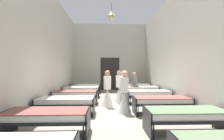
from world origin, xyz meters
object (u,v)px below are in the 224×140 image
bed_left_row_5 (86,86)px  nurse_mid_aisle (119,91)px  bed_left_row_1 (48,116)px  bed_left_row_2 (66,101)px  bed_right_row_5 (135,86)px  bed_right_row_3 (149,94)px  patient_seated_primary (134,81)px  nurse_far_aisle (107,93)px  bed_right_row_1 (186,115)px  bed_left_row_3 (76,94)px  bed_right_row_4 (141,89)px  nurse_near_aisle (124,98)px  bed_right_row_2 (161,101)px  bed_left_row_4 (82,89)px

bed_left_row_5 → nurse_mid_aisle: 3.88m
bed_left_row_1 → bed_left_row_2: size_ratio=1.00×
bed_right_row_5 → bed_right_row_3: bearing=-90.0°
bed_left_row_2 → patient_seated_primary: bearing=50.8°
bed_left_row_2 → nurse_far_aisle: 1.84m
bed_left_row_1 → bed_right_row_3: bearing=47.5°
bed_right_row_1 → bed_left_row_3: (-3.23, 3.53, 0.00)m
bed_left_row_1 → nurse_far_aisle: 3.28m
bed_left_row_1 → bed_right_row_4: 6.20m
bed_right_row_1 → nurse_near_aisle: size_ratio=1.28×
bed_right_row_1 → bed_left_row_5: same height
bed_right_row_4 → nurse_mid_aisle: 2.07m
bed_left_row_2 → nurse_near_aisle: 1.99m
bed_left_row_3 → bed_right_row_5: size_ratio=1.00×
bed_right_row_2 → bed_right_row_5: (0.00, 5.29, 0.00)m
bed_left_row_1 → bed_right_row_5: size_ratio=1.00×
bed_left_row_4 → bed_right_row_5: same height
nurse_near_aisle → patient_seated_primary: bearing=-159.6°
bed_right_row_3 → patient_seated_primary: patient_seated_primary is taller
patient_seated_primary → bed_left_row_5: bearing=148.6°
bed_left_row_2 → bed_left_row_3: (0.00, 1.76, 0.00)m
bed_right_row_1 → bed_right_row_4: (0.00, 5.29, 0.00)m
bed_left_row_3 → bed_right_row_5: (3.23, 3.53, 0.00)m
nurse_near_aisle → nurse_far_aisle: same height
bed_left_row_3 → nurse_near_aisle: bearing=-38.9°
bed_left_row_1 → bed_right_row_5: 7.76m
bed_right_row_2 → bed_left_row_5: bearing=121.4°
bed_right_row_3 → nurse_mid_aisle: 1.32m
bed_left_row_4 → bed_right_row_5: 3.68m
bed_left_row_2 → bed_left_row_3: size_ratio=1.00×
bed_left_row_1 → bed_left_row_5: 7.06m
bed_right_row_2 → bed_left_row_4: 4.79m
bed_right_row_1 → nurse_far_aisle: bearing=121.8°
bed_right_row_1 → bed_left_row_2: size_ratio=1.00×
bed_left_row_4 → nurse_far_aisle: (1.39, -2.32, 0.09)m
nurse_near_aisle → nurse_far_aisle: bearing=-115.2°
bed_left_row_5 → bed_right_row_3: bearing=-47.5°
bed_left_row_4 → bed_right_row_2: bearing=-47.5°
bed_right_row_3 → nurse_far_aisle: 1.93m
bed_right_row_2 → bed_left_row_3: size_ratio=1.00×
bed_left_row_4 → nurse_far_aisle: bearing=-59.1°
bed_left_row_2 → bed_right_row_4: 4.79m
nurse_mid_aisle → bed_right_row_4: bearing=-105.8°
nurse_near_aisle → bed_left_row_2: bearing=-49.8°
nurse_mid_aisle → bed_left_row_3: bearing=28.0°
bed_right_row_3 → nurse_far_aisle: size_ratio=1.28×
bed_right_row_4 → nurse_mid_aisle: (-1.31, -1.61, 0.09)m
bed_left_row_5 → nurse_near_aisle: nurse_near_aisle is taller
bed_left_row_3 → nurse_near_aisle: size_ratio=1.28×
bed_left_row_5 → bed_right_row_5: (3.23, 0.00, 0.00)m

